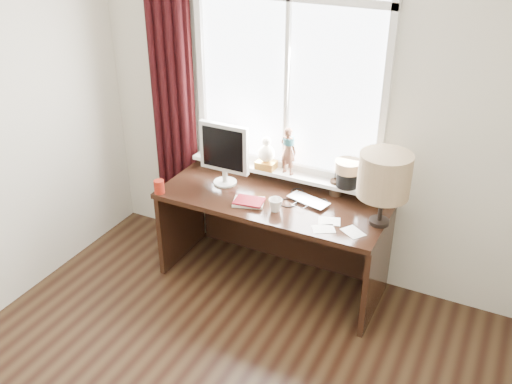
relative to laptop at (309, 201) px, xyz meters
The scene contains 14 objects.
wall_back 0.64m from the laptop, 117.55° to the left, with size 3.50×2.60×0.00m, color beige.
laptop is the anchor object (origin of this frame).
mug 0.28m from the laptop, 128.46° to the right, with size 0.10×0.09×0.10m, color white.
red_cup 1.12m from the laptop, 161.29° to the right, with size 0.08×0.08×0.10m, color maroon.
window 0.67m from the laptop, 140.18° to the left, with size 1.52×0.22×1.40m.
curtain 1.36m from the laptop, behind, with size 0.38×0.09×2.25m.
desk 0.37m from the laptop, behind, with size 1.70×0.70×0.75m.
monitor 0.75m from the laptop, behind, with size 0.40×0.18×0.49m.
notebook_stack 0.44m from the laptop, 151.76° to the right, with size 0.26×0.22×0.03m.
brush_holder 0.25m from the laptop, 56.74° to the left, with size 0.09×0.09×0.25m.
icon_frame 0.49m from the laptop, 26.19° to the left, with size 0.10×0.02×0.13m.
table_lamp 0.64m from the laptop, ahead, with size 0.35×0.35×0.52m.
loose_papers 0.38m from the laptop, 39.86° to the right, with size 0.38×0.27×0.00m.
desk_cables 0.07m from the laptop, behind, with size 0.38×0.35×0.01m.
Camera 1 is at (1.43, -1.72, 2.80)m, focal length 40.00 mm.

